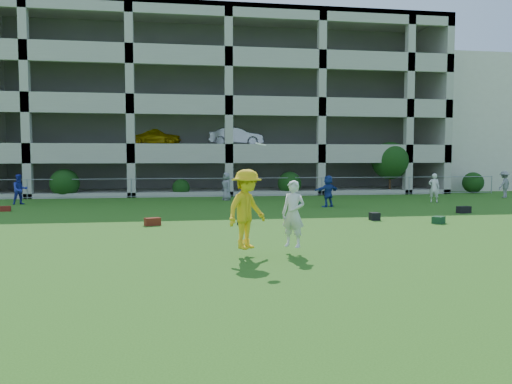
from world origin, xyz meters
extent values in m
plane|color=#235114|center=(0.00, 0.00, 0.00)|extent=(100.00, 100.00, 0.00)
cube|color=beige|center=(23.00, 28.00, 5.00)|extent=(16.00, 14.00, 10.00)
imported|color=#212D98|center=(-11.34, 15.40, 0.79)|extent=(0.96, 0.90, 1.58)
imported|color=gray|center=(-0.43, 16.38, 0.80)|extent=(0.76, 0.91, 1.60)
imported|color=#203B93|center=(4.19, 11.77, 0.79)|extent=(1.52, 1.03, 1.57)
imported|color=silver|center=(10.63, 13.22, 0.80)|extent=(0.69, 0.62, 1.59)
imported|color=gray|center=(16.50, 15.55, 0.82)|extent=(1.22, 1.04, 1.63)
cube|color=#591A0F|center=(-4.11, 6.16, 0.14)|extent=(0.62, 0.48, 0.28)
cube|color=black|center=(-0.83, 5.87, 0.11)|extent=(0.47, 0.44, 0.22)
cube|color=#13341D|center=(6.43, 5.13, 0.13)|extent=(0.61, 0.59, 0.26)
cube|color=black|center=(4.43, 6.38, 0.15)|extent=(0.36, 0.36, 0.30)
cube|color=black|center=(9.31, 8.15, 0.15)|extent=(0.65, 0.41, 0.30)
cube|color=#5A110F|center=(-10.99, 12.05, 0.12)|extent=(0.50, 0.37, 0.24)
cube|color=#14391A|center=(2.81, 12.46, 0.12)|extent=(0.56, 0.41, 0.25)
imported|color=gold|center=(-1.50, 0.05, 1.19)|extent=(1.44, 1.40, 1.97)
imported|color=silver|center=(-0.28, 0.23, 1.03)|extent=(0.74, 0.71, 1.70)
cylinder|color=white|center=(-1.13, 0.15, 2.79)|extent=(0.27, 0.27, 0.11)
cube|color=#9E998C|center=(0.00, 32.75, 6.00)|extent=(30.00, 0.50, 12.00)
cube|color=#9E998C|center=(-14.75, 26.00, 6.00)|extent=(0.50, 14.00, 12.00)
cube|color=#9E998C|center=(14.75, 26.00, 6.00)|extent=(0.50, 14.00, 12.00)
cube|color=#9E998C|center=(0.00, 26.00, 11.85)|extent=(30.00, 14.00, 0.30)
cube|color=#9E998C|center=(0.00, 26.00, 0.15)|extent=(30.00, 14.00, 0.30)
cube|color=#9E998C|center=(0.00, 26.00, 3.15)|extent=(30.00, 14.00, 0.30)
cube|color=#9E998C|center=(0.00, 26.00, 6.15)|extent=(30.00, 14.00, 0.30)
cube|color=#9E998C|center=(0.00, 26.00, 9.15)|extent=(30.00, 14.00, 0.30)
cube|color=#9E998C|center=(0.00, 19.15, 2.55)|extent=(30.00, 0.30, 0.90)
cube|color=#9E998C|center=(0.00, 19.15, 5.55)|extent=(30.00, 0.30, 0.90)
cube|color=#9E998C|center=(0.00, 19.15, 8.55)|extent=(30.00, 0.30, 0.90)
cube|color=#9E998C|center=(0.00, 19.15, 11.55)|extent=(30.00, 0.30, 0.90)
cube|color=#9E998C|center=(-12.00, 19.25, 6.00)|extent=(0.50, 0.50, 12.00)
cube|color=#9E998C|center=(-6.00, 19.25, 6.00)|extent=(0.50, 0.50, 12.00)
cube|color=#9E998C|center=(0.00, 19.25, 6.00)|extent=(0.50, 0.50, 12.00)
cube|color=#9E998C|center=(6.00, 19.25, 6.00)|extent=(0.50, 0.50, 12.00)
cube|color=#9E998C|center=(12.00, 19.25, 6.00)|extent=(0.50, 0.50, 12.00)
cube|color=#605E59|center=(0.00, 28.00, 6.00)|extent=(29.00, 9.00, 11.60)
imported|color=yellow|center=(-4.81, 24.00, 3.96)|extent=(4.06, 2.11, 1.32)
imported|color=#B9BBC0|center=(0.97, 24.00, 3.96)|extent=(4.03, 1.47, 1.32)
cylinder|color=gray|center=(-12.00, 19.00, 0.60)|extent=(0.06, 0.06, 1.20)
cylinder|color=gray|center=(-6.00, 19.00, 0.60)|extent=(0.06, 0.06, 1.20)
cylinder|color=gray|center=(0.00, 19.00, 0.60)|extent=(0.06, 0.06, 1.20)
cylinder|color=gray|center=(6.00, 19.00, 0.60)|extent=(0.06, 0.06, 1.20)
cylinder|color=gray|center=(12.00, 19.00, 0.60)|extent=(0.06, 0.06, 1.20)
cylinder|color=gray|center=(18.00, 19.00, 0.60)|extent=(0.06, 0.06, 1.20)
cylinder|color=gray|center=(0.00, 19.00, 1.15)|extent=(36.00, 0.04, 0.04)
cylinder|color=gray|center=(0.00, 19.00, 0.08)|extent=(36.00, 0.04, 0.04)
sphere|color=#163D11|center=(-10.00, 19.60, 0.88)|extent=(1.76, 1.76, 1.76)
sphere|color=#163D11|center=(-3.00, 19.60, 0.55)|extent=(1.10, 1.10, 1.10)
sphere|color=#163D11|center=(4.00, 19.60, 0.77)|extent=(1.54, 1.54, 1.54)
cylinder|color=#382314|center=(11.00, 19.80, 0.98)|extent=(0.16, 0.16, 1.96)
sphere|color=#163D11|center=(11.00, 19.80, 2.24)|extent=(2.52, 2.52, 2.52)
sphere|color=#163D11|center=(17.00, 19.60, 0.72)|extent=(1.43, 1.43, 1.43)
camera|label=1|loc=(-3.17, -12.10, 2.47)|focal=35.00mm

